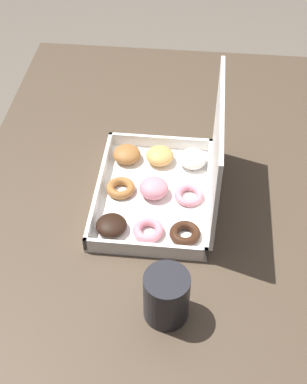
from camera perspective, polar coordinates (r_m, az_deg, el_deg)
name	(u,v)px	position (r m, az deg, el deg)	size (l,w,h in m)	color
ground_plane	(159,342)	(1.79, 0.64, -15.67)	(8.00, 8.00, 0.00)	#6B6054
dining_table	(162,211)	(1.27, 0.87, -2.06)	(1.11, 0.84, 0.73)	#4C3D2D
donut_box	(169,180)	(1.13, 1.63, 1.34)	(0.33, 0.25, 0.26)	white
coffee_mug	(166,296)	(0.94, 1.39, -11.01)	(0.08, 0.08, 0.10)	#232328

